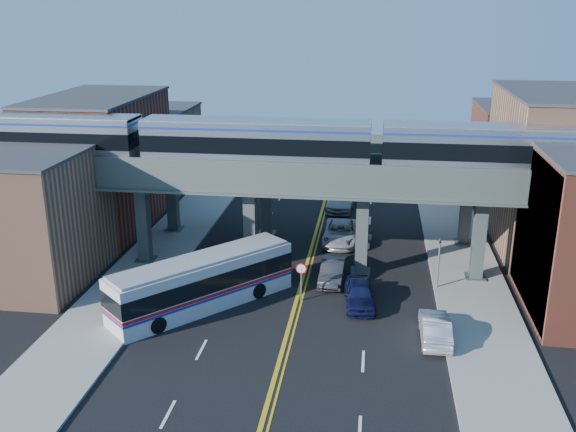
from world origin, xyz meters
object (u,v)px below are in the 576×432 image
object	(u,v)px
stop_sign	(301,276)
traffic_signal	(439,258)
car_lane_b	(333,271)
transit_bus	(203,283)
car_parked_curb	(435,328)
transit_train	(256,143)
car_lane_a	(360,294)
car_lane_d	(342,200)
car_lane_c	(341,233)

from	to	relation	value
stop_sign	traffic_signal	size ratio (longest dim) A/B	0.64
car_lane_b	traffic_signal	bearing A→B (deg)	-0.34
transit_bus	car_parked_curb	distance (m)	14.50
transit_train	car_lane_a	bearing A→B (deg)	-34.45
car_parked_curb	transit_bus	bearing A→B (deg)	-9.67
transit_bus	car_lane_b	bearing A→B (deg)	-15.25
traffic_signal	stop_sign	bearing A→B (deg)	-161.37
traffic_signal	car_lane_d	world-z (taller)	traffic_signal
car_lane_a	car_lane_d	world-z (taller)	car_lane_d
stop_sign	car_lane_c	bearing A→B (deg)	80.31
car_lane_a	car_lane_b	world-z (taller)	car_lane_a
stop_sign	car_lane_a	distance (m)	3.91
transit_train	car_parked_curb	xyz separation A→B (m)	(11.96, -9.06, -8.56)
transit_train	car_lane_c	bearing A→B (deg)	47.21
stop_sign	car_lane_b	distance (m)	3.90
stop_sign	traffic_signal	distance (m)	9.41
car_lane_a	transit_train	bearing A→B (deg)	140.28
car_parked_curb	traffic_signal	bearing A→B (deg)	-95.94
transit_train	transit_bus	bearing A→B (deg)	-109.11
transit_bus	car_lane_a	distance (m)	10.02
car_lane_d	transit_bus	bearing A→B (deg)	-102.94
transit_bus	car_parked_curb	size ratio (longest dim) A/B	2.40
transit_train	stop_sign	distance (m)	9.81
traffic_signal	transit_bus	size ratio (longest dim) A/B	0.37
transit_bus	car_lane_b	size ratio (longest dim) A/B	2.42
car_lane_c	car_parked_curb	xyz separation A→B (m)	(6.30, -15.17, -0.06)
car_lane_a	car_lane_b	bearing A→B (deg)	114.32
car_lane_d	car_parked_curb	bearing A→B (deg)	-68.41
transit_bus	car_lane_c	bearing A→B (deg)	10.45
transit_train	car_parked_curb	world-z (taller)	transit_train
car_parked_curb	car_lane_a	bearing A→B (deg)	-41.61
car_lane_d	car_parked_curb	size ratio (longest dim) A/B	1.28
traffic_signal	car_parked_curb	world-z (taller)	traffic_signal
traffic_signal	car_lane_c	size ratio (longest dim) A/B	0.70
transit_bus	car_parked_curb	bearing A→B (deg)	-57.03
transit_train	stop_sign	xyz separation A→B (m)	(3.76, -5.00, -7.56)
transit_bus	car_lane_c	distance (m)	15.11
car_lane_a	car_parked_curb	world-z (taller)	car_lane_a
transit_train	car_lane_d	distance (m)	18.18
car_lane_a	car_lane_c	size ratio (longest dim) A/B	0.79
car_lane_a	traffic_signal	bearing A→B (deg)	26.56
car_lane_b	transit_train	bearing A→B (deg)	165.21
stop_sign	car_parked_curb	world-z (taller)	stop_sign
stop_sign	car_parked_curb	bearing A→B (deg)	-26.34
traffic_signal	transit_bus	bearing A→B (deg)	-162.59
stop_sign	car_lane_b	world-z (taller)	stop_sign
car_lane_a	car_lane_b	xyz separation A→B (m)	(-1.98, 3.48, -0.04)
transit_train	car_lane_b	world-z (taller)	transit_train
car_lane_c	car_parked_curb	size ratio (longest dim) A/B	1.28
car_lane_a	car_lane_c	bearing A→B (deg)	94.22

